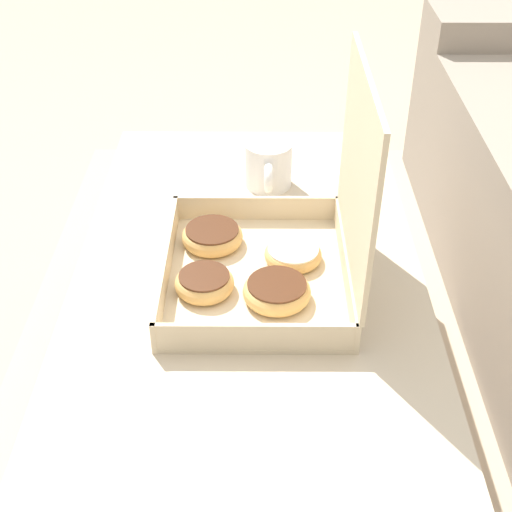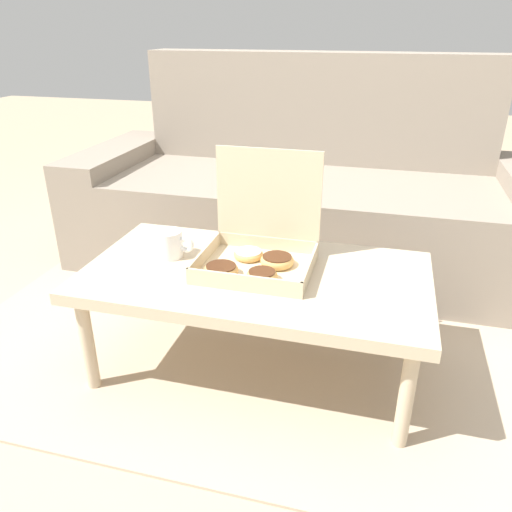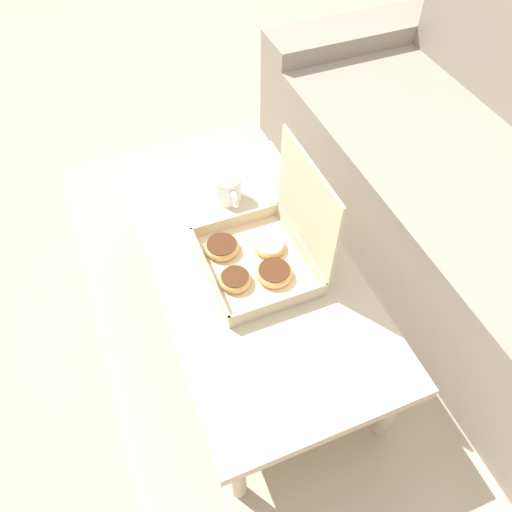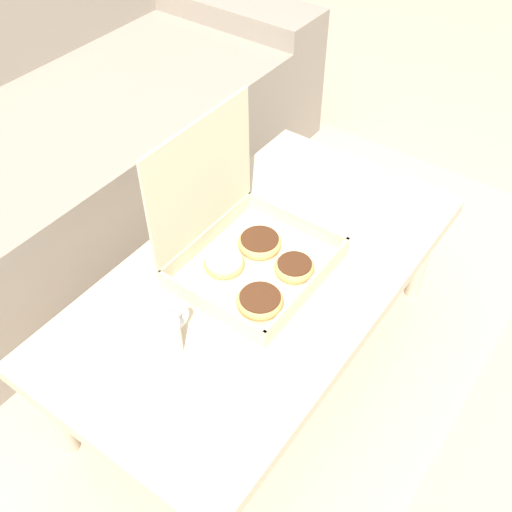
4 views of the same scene
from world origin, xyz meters
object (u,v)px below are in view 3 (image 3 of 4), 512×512
(pastry_box, at_px, (263,250))
(coffee_mug, at_px, (228,189))
(couch, at_px, (499,200))
(coffee_table, at_px, (252,275))

(pastry_box, distance_m, coffee_mug, 0.31)
(couch, distance_m, coffee_table, 0.99)
(couch, height_order, coffee_mug, couch)
(pastry_box, xyz_separation_m, coffee_mug, (-0.31, -0.00, -0.01))
(pastry_box, height_order, coffee_mug, pastry_box)
(couch, bearing_deg, coffee_table, -90.00)
(pastry_box, bearing_deg, coffee_mug, -179.56)
(coffee_mug, bearing_deg, pastry_box, 0.44)
(coffee_table, xyz_separation_m, coffee_mug, (-0.32, 0.04, 0.09))
(coffee_table, bearing_deg, coffee_mug, 173.41)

